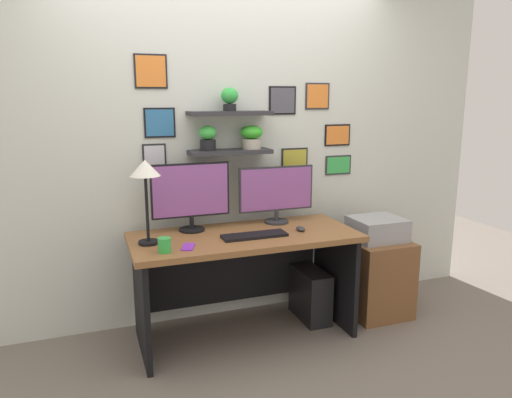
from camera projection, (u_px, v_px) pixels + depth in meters
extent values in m
plane|color=#70665B|center=(245.00, 335.00, 3.42)|extent=(8.00, 8.00, 0.00)
cube|color=silver|center=(225.00, 141.00, 3.54)|extent=(4.40, 0.04, 2.70)
cube|color=#2D2D33|center=(230.00, 152.00, 3.45)|extent=(0.60, 0.20, 0.03)
cube|color=#2D2D33|center=(230.00, 113.00, 3.39)|extent=(0.60, 0.20, 0.03)
cylinder|color=black|center=(230.00, 107.00, 3.38)|extent=(0.09, 0.09, 0.05)
ellipsoid|color=green|center=(230.00, 96.00, 3.36)|extent=(0.12, 0.12, 0.11)
cylinder|color=#B2A899|center=(252.00, 144.00, 3.49)|extent=(0.14, 0.14, 0.07)
ellipsoid|color=green|center=(252.00, 132.00, 3.47)|extent=(0.16, 0.16, 0.10)
cylinder|color=black|center=(208.00, 145.00, 3.38)|extent=(0.11, 0.11, 0.08)
ellipsoid|color=green|center=(208.00, 133.00, 3.36)|extent=(0.12, 0.12, 0.10)
cube|color=black|center=(282.00, 100.00, 3.61)|extent=(0.22, 0.02, 0.21)
cube|color=#4C4C56|center=(283.00, 100.00, 3.60)|extent=(0.19, 0.00, 0.19)
cube|color=#2D2D33|center=(338.00, 165.00, 3.88)|extent=(0.23, 0.02, 0.16)
cube|color=green|center=(338.00, 165.00, 3.88)|extent=(0.21, 0.00, 0.13)
cube|color=#2D2D33|center=(317.00, 96.00, 3.70)|extent=(0.20, 0.02, 0.20)
cube|color=orange|center=(318.00, 96.00, 3.69)|extent=(0.18, 0.00, 0.18)
cube|color=black|center=(337.00, 135.00, 3.83)|extent=(0.23, 0.02, 0.17)
cube|color=orange|center=(338.00, 135.00, 3.82)|extent=(0.20, 0.00, 0.15)
cube|color=black|center=(160.00, 123.00, 3.33)|extent=(0.22, 0.02, 0.21)
cube|color=teal|center=(160.00, 123.00, 3.32)|extent=(0.19, 0.00, 0.18)
cube|color=black|center=(151.00, 71.00, 3.24)|extent=(0.22, 0.02, 0.23)
cube|color=orange|center=(151.00, 71.00, 3.23)|extent=(0.20, 0.00, 0.21)
cube|color=black|center=(154.00, 158.00, 3.36)|extent=(0.16, 0.02, 0.20)
cube|color=silver|center=(155.00, 158.00, 3.36)|extent=(0.14, 0.00, 0.17)
cube|color=black|center=(294.00, 159.00, 3.74)|extent=(0.22, 0.02, 0.18)
cube|color=gold|center=(295.00, 160.00, 3.73)|extent=(0.20, 0.00, 0.16)
cube|color=brown|center=(245.00, 237.00, 3.27)|extent=(1.55, 0.68, 0.04)
cube|color=black|center=(141.00, 303.00, 3.10)|extent=(0.04, 0.62, 0.71)
cube|color=black|center=(335.00, 276.00, 3.58)|extent=(0.04, 0.62, 0.71)
cube|color=black|center=(232.00, 269.00, 3.61)|extent=(1.35, 0.02, 0.50)
cylinder|color=black|center=(192.00, 229.00, 3.35)|extent=(0.18, 0.18, 0.02)
cylinder|color=black|center=(192.00, 222.00, 3.33)|extent=(0.03, 0.03, 0.09)
cube|color=black|center=(190.00, 190.00, 3.30)|extent=(0.55, 0.02, 0.38)
cube|color=#8C4C99|center=(191.00, 191.00, 3.28)|extent=(0.52, 0.00, 0.35)
cylinder|color=#2D2D33|center=(276.00, 222.00, 3.56)|extent=(0.18, 0.18, 0.02)
cylinder|color=#2D2D33|center=(276.00, 215.00, 3.55)|extent=(0.03, 0.03, 0.09)
cube|color=#2D2D33|center=(276.00, 189.00, 3.52)|extent=(0.58, 0.02, 0.33)
cube|color=#8C4C99|center=(277.00, 189.00, 3.51)|extent=(0.55, 0.00, 0.31)
cube|color=black|center=(254.00, 235.00, 3.19)|extent=(0.44, 0.14, 0.02)
ellipsoid|color=#2D2D33|center=(300.00, 229.00, 3.34)|extent=(0.06, 0.09, 0.03)
cylinder|color=black|center=(149.00, 242.00, 3.04)|extent=(0.13, 0.13, 0.02)
cylinder|color=black|center=(147.00, 209.00, 3.00)|extent=(0.02, 0.02, 0.42)
cone|color=white|center=(145.00, 168.00, 2.94)|extent=(0.19, 0.19, 0.10)
cube|color=purple|center=(188.00, 247.00, 2.97)|extent=(0.11, 0.16, 0.01)
cylinder|color=green|center=(165.00, 245.00, 2.87)|extent=(0.08, 0.08, 0.09)
cube|color=brown|center=(374.00, 276.00, 3.73)|extent=(0.44, 0.50, 0.60)
cube|color=#9E9EA3|center=(377.00, 229.00, 3.65)|extent=(0.38, 0.34, 0.17)
cube|color=black|center=(310.00, 294.00, 3.64)|extent=(0.18, 0.40, 0.39)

